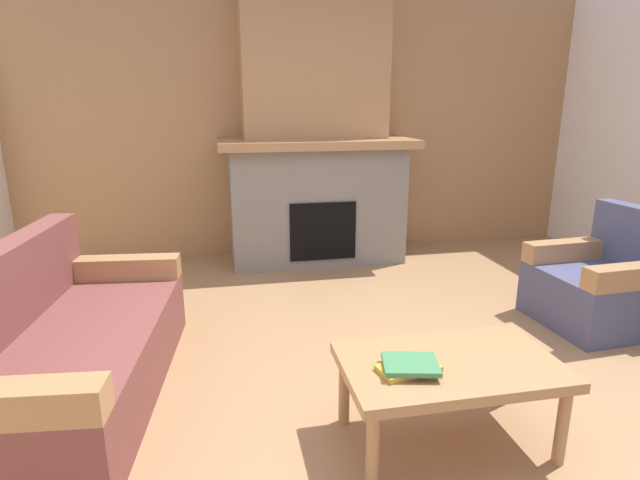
{
  "coord_description": "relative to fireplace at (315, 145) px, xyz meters",
  "views": [
    {
      "loc": [
        -0.96,
        -2.38,
        1.59
      ],
      "look_at": [
        -0.3,
        0.91,
        0.67
      ],
      "focal_mm": 28.52,
      "sensor_mm": 36.0,
      "label": 1
    }
  ],
  "objects": [
    {
      "name": "couch",
      "position": [
        -1.82,
        -2.28,
        -0.88
      ],
      "size": [
        1.02,
        1.88,
        0.85
      ],
      "color": "brown",
      "rests_on": "ground"
    },
    {
      "name": "fireplace",
      "position": [
        0.0,
        0.0,
        0.0
      ],
      "size": [
        1.9,
        0.82,
        2.7
      ],
      "color": "gray",
      "rests_on": "ground"
    },
    {
      "name": "coffee_table",
      "position": [
        0.04,
        -3.05,
        -0.79
      ],
      "size": [
        1.0,
        0.6,
        0.43
      ],
      "color": "#A87A4C",
      "rests_on": "ground"
    },
    {
      "name": "wall_back_wood_panel",
      "position": [
        0.0,
        0.38,
        0.19
      ],
      "size": [
        6.0,
        0.12,
        2.7
      ],
      "primitive_type": "cube",
      "color": "#A87A4C",
      "rests_on": "ground"
    },
    {
      "name": "ground",
      "position": [
        0.0,
        -2.62,
        -1.16
      ],
      "size": [
        9.0,
        9.0,
        0.0
      ],
      "primitive_type": "plane",
      "color": "#9E754C"
    },
    {
      "name": "armchair",
      "position": [
        1.74,
        -2.0,
        -0.87
      ],
      "size": [
        0.8,
        0.8,
        0.85
      ],
      "color": "#474C6B",
      "rests_on": "ground"
    },
    {
      "name": "book_stack_near_edge",
      "position": [
        -0.17,
        -3.1,
        -0.71
      ],
      "size": [
        0.3,
        0.24,
        0.05
      ],
      "color": "gold",
      "rests_on": "coffee_table"
    }
  ]
}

